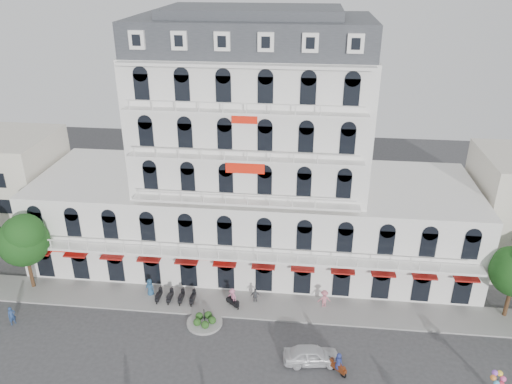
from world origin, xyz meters
name	(u,v)px	position (x,y,z in m)	size (l,w,h in m)	color
ground	(227,377)	(0.00, 0.00, 0.00)	(120.00, 120.00, 0.00)	#38383A
sidewalk	(242,304)	(0.00, 9.00, 0.08)	(53.00, 4.00, 0.16)	gray
main_building	(253,171)	(0.00, 18.00, 9.96)	(45.00, 15.00, 25.80)	silver
traffic_island	(205,321)	(-3.00, 6.00, 0.26)	(3.20, 3.20, 1.60)	gray
parked_scooter_row	(176,302)	(-6.35, 8.80, 0.00)	(4.40, 1.80, 1.10)	black
tree_west_inner	(23,238)	(-20.95, 9.48, 5.68)	(4.76, 4.76, 8.25)	#382314
parked_car	(311,355)	(6.53, 2.32, 0.77)	(1.82, 4.52, 1.54)	silver
rider_east	(338,364)	(8.62, 1.37, 0.96)	(1.34, 1.27, 1.98)	maroon
rider_center	(232,298)	(-0.86, 8.59, 1.07)	(1.37, 1.24, 2.06)	black
pedestrian_left	(150,288)	(-9.05, 9.50, 0.92)	(0.90, 0.59, 1.85)	navy
pedestrian_mid	(256,296)	(1.20, 9.47, 0.79)	(0.93, 0.39, 1.58)	#4F5156
pedestrian_right	(324,299)	(7.63, 9.50, 0.94)	(1.21, 0.70, 1.88)	#C36776
pedestrian_far	(12,316)	(-20.00, 4.11, 0.90)	(0.65, 0.43, 1.79)	navy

